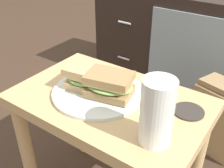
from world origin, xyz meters
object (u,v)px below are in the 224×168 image
Objects in this scene: sandwich_front at (87,76)px; coaster at (189,111)px; sandwich_back at (109,85)px; paper_bag at (220,118)px; plate at (98,92)px; beer_glass at (157,113)px; tv_cabinet at (182,40)px.

sandwich_front is 0.31m from coaster.
paper_bag is at bearing 65.72° from sandwich_back.
plate is at bearing -165.17° from coaster.
coaster is 0.25× the size of paper_bag.
sandwich_back is 0.95× the size of beer_glass.
paper_bag is at bearing -49.71° from tv_cabinet.
plate is 0.81× the size of paper_bag.
sandwich_back is 1.85× the size of coaster.
paper_bag is at bearing 87.75° from coaster.
tv_cabinet reaches higher than coaster.
coaster is (0.21, 0.07, -0.04)m from sandwich_back.
tv_cabinet is at bearing 112.14° from coaster.
sandwich_front is 1.61× the size of coaster.
sandwich_front is (-0.04, 0.00, 0.04)m from plate.
sandwich_back is (0.08, -0.01, 0.00)m from sandwich_front.
paper_bag is (0.31, 0.50, -0.34)m from sandwich_front.
coaster reaches higher than paper_bag.
coaster is at bearing 18.47° from sandwich_back.
sandwich_back reaches higher than sandwich_front.
plate is at bearing -83.72° from tv_cabinet.
paper_bag is at bearing 61.75° from plate.
beer_glass reaches higher than paper_bag.
sandwich_back reaches higher than coaster.
sandwich_back reaches higher than paper_bag.
tv_cabinet is at bearing 130.29° from paper_bag.
beer_glass is (0.33, -1.03, 0.25)m from tv_cabinet.
beer_glass reaches higher than coaster.
tv_cabinet reaches higher than plate.
sandwich_back is at bearing -114.28° from paper_bag.
beer_glass reaches higher than sandwich_back.
sandwich_back is at bearing 157.17° from beer_glass.
plate is 0.25m from beer_glass.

